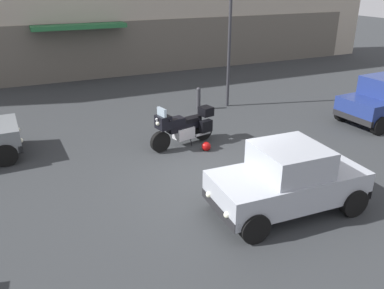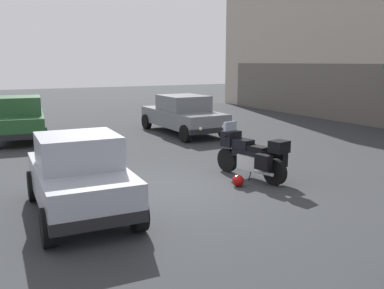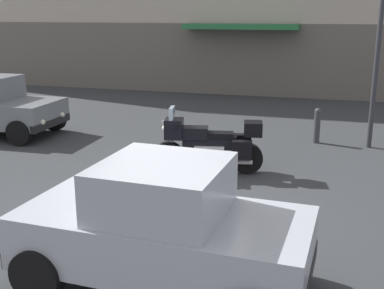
{
  "view_description": "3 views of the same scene",
  "coord_description": "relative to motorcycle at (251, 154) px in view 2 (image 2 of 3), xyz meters",
  "views": [
    {
      "loc": [
        -4.37,
        -8.13,
        4.87
      ],
      "look_at": [
        -0.45,
        0.49,
        0.86
      ],
      "focal_mm": 37.07,
      "sensor_mm": 36.0,
      "label": 1
    },
    {
      "loc": [
        8.57,
        -3.66,
        2.89
      ],
      "look_at": [
        -0.4,
        1.0,
        0.9
      ],
      "focal_mm": 39.41,
      "sensor_mm": 36.0,
      "label": 2
    },
    {
      "loc": [
        2.58,
        -6.96,
        3.2
      ],
      "look_at": [
        0.17,
        1.03,
        0.95
      ],
      "focal_mm": 45.87,
      "sensor_mm": 36.0,
      "label": 3
    }
  ],
  "objects": [
    {
      "name": "ground_plane",
      "position": [
        -0.14,
        -2.4,
        -0.62
      ],
      "size": [
        80.0,
        80.0,
        0.0
      ],
      "primitive_type": "plane",
      "color": "#2D3033"
    },
    {
      "name": "motorcycle",
      "position": [
        0.0,
        0.0,
        0.0
      ],
      "size": [
        2.24,
        0.98,
        1.36
      ],
      "rotation": [
        0.0,
        0.0,
        3.35
      ],
      "color": "black",
      "rests_on": "ground"
    },
    {
      "name": "helmet",
      "position": [
        0.44,
        -0.68,
        -0.48
      ],
      "size": [
        0.28,
        0.28,
        0.28
      ],
      "primitive_type": "sphere",
      "color": "#990C0C",
      "rests_on": "ground"
    },
    {
      "name": "car_sedan_far",
      "position": [
        -6.89,
        1.5,
        0.16
      ],
      "size": [
        4.62,
        2.03,
        1.56
      ],
      "rotation": [
        0.0,
        0.0,
        0.03
      ],
      "color": "slate",
      "rests_on": "ground"
    },
    {
      "name": "car_compact_side",
      "position": [
        0.59,
        -4.39,
        0.15
      ],
      "size": [
        3.52,
        1.82,
        1.56
      ],
      "rotation": [
        0.0,
        0.0,
        3.1
      ],
      "color": "#9EA3AD",
      "rests_on": "ground"
    },
    {
      "name": "car_wagon_end",
      "position": [
        -8.34,
        -4.56,
        0.19
      ],
      "size": [
        4.0,
        2.18,
        1.64
      ],
      "rotation": [
        0.0,
        0.0,
        3.03
      ],
      "color": "#235128",
      "rests_on": "ground"
    }
  ]
}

